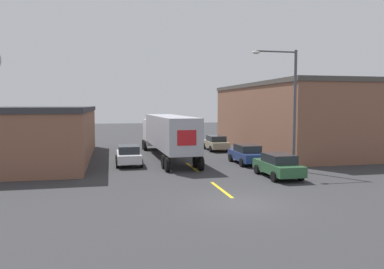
{
  "coord_description": "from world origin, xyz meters",
  "views": [
    {
      "loc": [
        -5.92,
        -16.5,
        4.68
      ],
      "look_at": [
        0.14,
        11.4,
        2.42
      ],
      "focal_mm": 35.0,
      "sensor_mm": 36.0,
      "label": 1
    }
  ],
  "objects_px": {
    "parked_car_left_far": "(129,155)",
    "parked_car_right_mid": "(247,154)",
    "parked_car_right_near": "(278,165)",
    "street_lamp": "(290,101)",
    "parked_car_right_far": "(216,143)",
    "semi_truck": "(167,132)"
  },
  "relations": [
    {
      "from": "parked_car_right_mid",
      "to": "parked_car_right_far",
      "type": "height_order",
      "value": "same"
    },
    {
      "from": "parked_car_right_mid",
      "to": "parked_car_right_far",
      "type": "bearing_deg",
      "value": 90.0
    },
    {
      "from": "semi_truck",
      "to": "parked_car_right_near",
      "type": "height_order",
      "value": "semi_truck"
    },
    {
      "from": "semi_truck",
      "to": "parked_car_left_far",
      "type": "bearing_deg",
      "value": -138.41
    },
    {
      "from": "parked_car_right_near",
      "to": "street_lamp",
      "type": "relative_size",
      "value": 0.52
    },
    {
      "from": "parked_car_right_mid",
      "to": "street_lamp",
      "type": "relative_size",
      "value": 0.52
    },
    {
      "from": "parked_car_left_far",
      "to": "parked_car_right_mid",
      "type": "bearing_deg",
      "value": -8.73
    },
    {
      "from": "semi_truck",
      "to": "parked_car_right_mid",
      "type": "xyz_separation_m",
      "value": [
        5.73,
        -4.72,
        -1.49
      ]
    },
    {
      "from": "semi_truck",
      "to": "street_lamp",
      "type": "distance_m",
      "value": 11.56
    },
    {
      "from": "parked_car_left_far",
      "to": "parked_car_right_near",
      "type": "bearing_deg",
      "value": -37.73
    },
    {
      "from": "parked_car_right_near",
      "to": "street_lamp",
      "type": "xyz_separation_m",
      "value": [
        1.74,
        2.04,
        4.18
      ]
    },
    {
      "from": "semi_truck",
      "to": "parked_car_right_far",
      "type": "relative_size",
      "value": 3.63
    },
    {
      "from": "semi_truck",
      "to": "parked_car_right_mid",
      "type": "distance_m",
      "value": 7.58
    },
    {
      "from": "parked_car_left_far",
      "to": "parked_car_right_far",
      "type": "bearing_deg",
      "value": 39.4
    },
    {
      "from": "parked_car_right_mid",
      "to": "parked_car_left_far",
      "type": "distance_m",
      "value": 9.33
    },
    {
      "from": "parked_car_right_near",
      "to": "street_lamp",
      "type": "bearing_deg",
      "value": 49.53
    },
    {
      "from": "semi_truck",
      "to": "parked_car_right_far",
      "type": "bearing_deg",
      "value": 34.81
    },
    {
      "from": "parked_car_right_far",
      "to": "parked_car_left_far",
      "type": "relative_size",
      "value": 1.0
    },
    {
      "from": "parked_car_right_mid",
      "to": "street_lamp",
      "type": "height_order",
      "value": "street_lamp"
    },
    {
      "from": "semi_truck",
      "to": "parked_car_right_near",
      "type": "bearing_deg",
      "value": -63.08
    },
    {
      "from": "parked_car_right_mid",
      "to": "parked_car_left_far",
      "type": "relative_size",
      "value": 1.0
    },
    {
      "from": "parked_car_right_far",
      "to": "street_lamp",
      "type": "bearing_deg",
      "value": -82.19
    }
  ]
}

